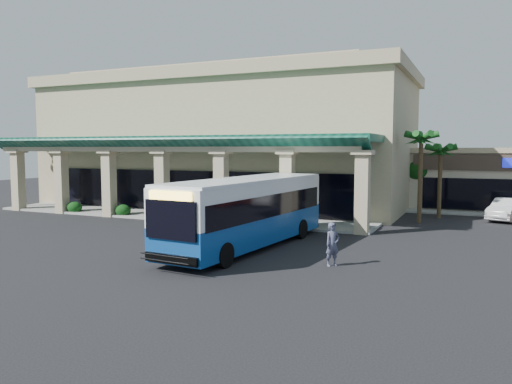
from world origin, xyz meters
The scene contains 10 objects.
ground centered at (0.00, 0.00, 0.00)m, with size 110.00×110.00×0.00m, color black.
main_building centered at (-8.00, 16.00, 5.67)m, with size 30.80×14.80×11.35m, color tan, non-canonical shape.
arcade centered at (-8.00, 6.80, 2.85)m, with size 30.00×6.20×5.70m, color #0B4333, non-canonical shape.
palm_0 centered at (8.50, 11.00, 3.30)m, with size 2.40×2.40×6.60m, color #124515, non-canonical shape.
palm_1 centered at (9.50, 14.00, 2.90)m, with size 2.40×2.40×5.80m, color #124515, non-canonical shape.
palm_2 centered at (-22.50, 6.50, 3.10)m, with size 2.40×2.40×6.20m, color #124515, non-canonical shape.
broadleaf_tree centered at (7.50, 19.00, 2.41)m, with size 2.60×2.60×4.81m, color black, non-canonical shape.
transit_bus centered at (1.74, -1.00, 1.70)m, with size 2.83×12.17×3.40m, color #104693, non-canonical shape.
pedestrian centered at (6.55, -2.98, 0.90)m, with size 0.66×0.43×1.81m, color #4C4F6A.
car_white centered at (13.77, 14.62, 0.74)m, with size 1.57×4.50×1.48m, color white.
Camera 1 is at (11.95, -22.76, 4.84)m, focal length 35.00 mm.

